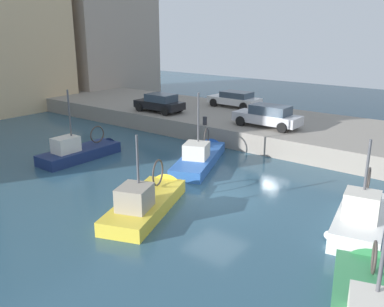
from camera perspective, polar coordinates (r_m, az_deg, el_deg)
name	(u,v)px	position (r m, az deg, el deg)	size (l,w,h in m)	color
water_surface	(216,198)	(19.09, 3.34, -6.12)	(80.00, 80.00, 0.00)	#2D5166
quay_wall	(315,135)	(28.67, 16.50, 2.46)	(9.00, 56.00, 1.20)	gray
fishing_boat_yellow	(149,205)	(18.10, -5.93, -7.08)	(6.25, 3.71, 4.32)	gold
fishing_boat_white	(361,224)	(17.68, 22.11, -8.92)	(5.69, 2.54, 4.48)	white
fishing_boat_navy	(84,155)	(25.56, -14.52, -0.24)	(5.74, 1.94, 4.89)	navy
fishing_boat_blue	(201,160)	(23.84, 1.23, -0.96)	(6.90, 4.02, 4.87)	#2D60B7
parked_car_white	(235,99)	(33.93, 5.90, 7.46)	(2.03, 4.22, 1.26)	silver
parked_car_silver	(268,116)	(27.39, 10.37, 5.09)	(1.87, 4.40, 1.45)	#B7B7BC
parked_car_black	(160,103)	(31.90, -4.43, 6.96)	(1.95, 3.83, 1.38)	black
mooring_bollard_mid	(205,121)	(27.68, 1.77, 4.52)	(0.28, 0.28, 0.55)	#2D2D33
waterfront_building_west	(104,36)	(48.21, -12.01, 15.49)	(10.85, 7.29, 12.78)	#A39384
waterfront_building_east	(5,9)	(42.05, -24.21, 17.65)	(9.53, 6.93, 17.81)	#D1B284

